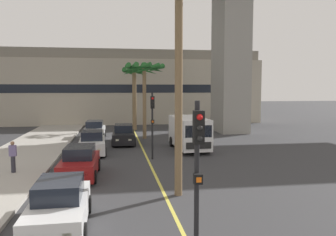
{
  "coord_description": "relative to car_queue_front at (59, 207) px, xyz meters",
  "views": [
    {
      "loc": [
        -2.07,
        1.0,
        4.49
      ],
      "look_at": [
        0.0,
        14.0,
        3.33
      ],
      "focal_mm": 36.57,
      "sensor_mm": 36.0,
      "label": 1
    }
  ],
  "objects": [
    {
      "name": "lane_stripe_center",
      "position": [
        3.82,
        11.98,
        -0.72
      ],
      "size": [
        0.14,
        56.0,
        0.01
      ],
      "primitive_type": "cube",
      "color": "#DBCC4C",
      "rests_on": "ground"
    },
    {
      "name": "pier_building_backdrop",
      "position": [
        3.82,
        34.55,
        3.82
      ],
      "size": [
        33.35,
        8.04,
        9.21
      ],
      "color": "#BCB29E",
      "rests_on": "ground"
    },
    {
      "name": "car_queue_front",
      "position": [
        0.0,
        0.0,
        0.0
      ],
      "size": [
        1.88,
        4.12,
        1.56
      ],
      "color": "white",
      "rests_on": "ground"
    },
    {
      "name": "car_queue_second",
      "position": [
        0.04,
        19.87,
        0.0
      ],
      "size": [
        1.91,
        4.14,
        1.56
      ],
      "color": "white",
      "rests_on": "ground"
    },
    {
      "name": "car_queue_third",
      "position": [
        0.27,
        12.61,
        0.0
      ],
      "size": [
        1.95,
        4.16,
        1.56
      ],
      "color": "white",
      "rests_on": "ground"
    },
    {
      "name": "car_queue_fourth",
      "position": [
        0.02,
        6.43,
        0.0
      ],
      "size": [
        1.92,
        4.15,
        1.56
      ],
      "color": "maroon",
      "rests_on": "ground"
    },
    {
      "name": "car_queue_fifth",
      "position": [
        2.51,
        16.43,
        0.0
      ],
      "size": [
        1.93,
        4.15,
        1.56
      ],
      "color": "black",
      "rests_on": "ground"
    },
    {
      "name": "delivery_van",
      "position": [
        7.13,
        13.08,
        0.57
      ],
      "size": [
        2.27,
        5.3,
        2.36
      ],
      "color": "white",
      "rests_on": "ground"
    },
    {
      "name": "traffic_light_median_near",
      "position": [
        3.65,
        -3.45,
        1.99
      ],
      "size": [
        0.24,
        0.37,
        4.2
      ],
      "color": "black",
      "rests_on": "ground"
    },
    {
      "name": "traffic_light_median_far",
      "position": [
        4.13,
        10.12,
        1.99
      ],
      "size": [
        0.24,
        0.37,
        4.2
      ],
      "color": "black",
      "rests_on": "ground"
    },
    {
      "name": "palm_tree_near_median",
      "position": [
        3.93,
        25.39,
        4.64
      ],
      "size": [
        2.78,
        2.8,
        6.73
      ],
      "color": "brown",
      "rests_on": "ground"
    },
    {
      "name": "palm_tree_far_median",
      "position": [
        4.42,
        19.1,
        5.04
      ],
      "size": [
        3.6,
        3.66,
        6.75
      ],
      "color": "brown",
      "rests_on": "ground"
    },
    {
      "name": "pedestrian_near_crosswalk",
      "position": [
        -3.4,
        7.33,
        0.28
      ],
      "size": [
        0.34,
        0.22,
        1.62
      ],
      "color": "#2D2D38",
      "rests_on": "sidewalk_left"
    }
  ]
}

